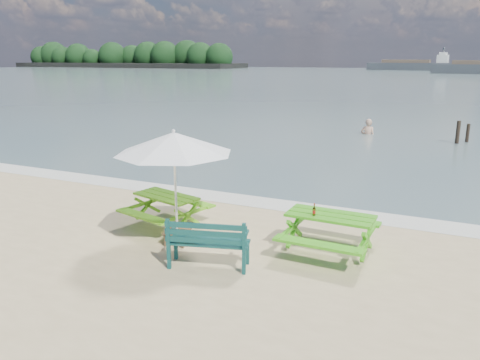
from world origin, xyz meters
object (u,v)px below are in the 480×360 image
at_px(swimmer, 367,138).
at_px(beer_bottle, 314,212).
at_px(picnic_table_right, 329,234).
at_px(patio_umbrella, 174,143).
at_px(picnic_table_left, 167,211).
at_px(side_table, 177,236).
at_px(park_bench, 209,252).

bearing_deg(swimmer, beer_bottle, -84.09).
height_order(picnic_table_right, patio_umbrella, patio_umbrella).
bearing_deg(picnic_table_right, picnic_table_left, -179.70).
height_order(side_table, patio_umbrella, patio_umbrella).
distance_m(picnic_table_right, patio_umbrella, 3.43).
xyz_separation_m(picnic_table_right, swimmer, (-1.83, 14.89, -0.55)).
height_order(patio_umbrella, swimmer, patio_umbrella).
bearing_deg(picnic_table_left, patio_umbrella, -46.41).
height_order(picnic_table_right, swimmer, picnic_table_right).
xyz_separation_m(picnic_table_left, beer_bottle, (3.38, -0.16, 0.51)).
height_order(picnic_table_left, picnic_table_right, picnic_table_right).
bearing_deg(picnic_table_right, patio_umbrella, -163.80).
relative_size(beer_bottle, swimmer, 0.12).
xyz_separation_m(patio_umbrella, beer_bottle, (2.60, 0.65, -1.21)).
bearing_deg(picnic_table_right, swimmer, 97.01).
relative_size(side_table, swimmer, 0.28).
xyz_separation_m(side_table, patio_umbrella, (0.00, -0.00, 1.90)).
distance_m(side_table, swimmer, 15.76).
relative_size(patio_umbrella, beer_bottle, 11.43).
distance_m(picnic_table_right, side_table, 3.00).
bearing_deg(side_table, picnic_table_right, 16.20).
height_order(beer_bottle, swimmer, beer_bottle).
xyz_separation_m(beer_bottle, swimmer, (-1.56, 15.07, -1.03)).
bearing_deg(park_bench, side_table, 148.58).
bearing_deg(beer_bottle, park_bench, -139.71).
bearing_deg(swimmer, picnic_table_right, -82.99).
xyz_separation_m(picnic_table_left, park_bench, (1.84, -1.46, -0.06)).
distance_m(park_bench, swimmer, 16.38).
distance_m(picnic_table_left, picnic_table_right, 3.65).
bearing_deg(side_table, patio_umbrella, -45.00).
relative_size(picnic_table_left, park_bench, 1.28).
bearing_deg(picnic_table_left, park_bench, -38.53).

